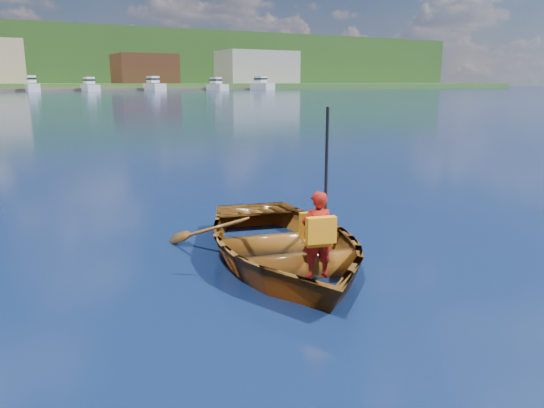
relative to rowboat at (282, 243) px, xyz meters
The scene contains 4 objects.
ground 0.68m from the rowboat, 148.47° to the left, with size 600.00×600.00×0.00m.
rowboat is the anchor object (origin of this frame).
child_paddler 0.99m from the rowboat, 93.87° to the right, with size 0.42×0.40×1.94m.
marina_yachts 143.67m from the rowboat, 88.58° to the left, with size 139.31×12.60×4.43m.
Camera 1 is at (-2.77, -6.08, 2.31)m, focal length 35.00 mm.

